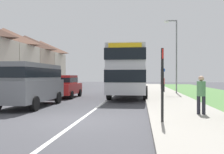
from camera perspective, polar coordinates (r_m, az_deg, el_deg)
ground_plane at (r=9.41m, az=-7.66°, el=-9.95°), size 120.00×120.00×0.00m
lane_marking_centre at (r=17.21m, az=-1.04°, el=-5.30°), size 0.14×60.00×0.01m
pavement_near_side at (r=15.18m, az=13.91°, el=-5.83°), size 3.20×68.00×0.12m
double_decker_bus at (r=20.12m, az=3.91°, el=1.60°), size 2.80×10.48×3.70m
parked_van_grey at (r=14.18m, az=-18.02°, el=-0.95°), size 2.11×5.32×2.31m
parked_car_red at (r=19.45m, az=-10.90°, el=-1.91°), size 2.01×3.95×1.71m
pedestrian_at_stop at (r=10.69m, az=19.70°, el=-3.46°), size 0.34×0.34×1.67m
pedestrian_walking_away at (r=25.37m, az=11.54°, el=-1.32°), size 0.34×0.34×1.67m
bus_stop_sign at (r=8.55m, az=11.42°, el=-0.59°), size 0.09×0.52×2.60m
cycle_route_sign at (r=27.56m, az=11.57°, el=-0.26°), size 0.44×0.08×2.52m
street_lamp_mid at (r=23.22m, az=14.24°, el=5.71°), size 1.14×0.20×6.68m
house_terrace_far_side at (r=36.30m, az=-21.26°, el=3.62°), size 7.08×22.77×7.64m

